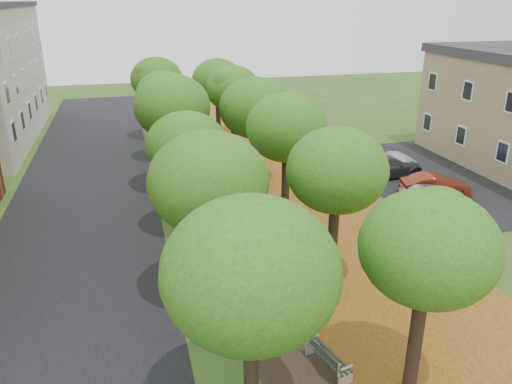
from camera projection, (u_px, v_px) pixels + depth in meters
street_asphalt at (81, 218)px, 25.81m from camera, size 8.00×70.00×0.01m
footpath at (223, 204)px, 27.59m from camera, size 3.20×70.00×0.01m
leaf_verge at (308, 196)px, 28.77m from camera, size 7.50×70.00×0.01m
parking_lot at (429, 177)px, 31.69m from camera, size 9.00×16.00×0.01m
tree_row_west at (179, 126)px, 25.41m from camera, size 4.03×34.03×6.31m
tree_row_east at (269, 120)px, 26.55m from camera, size 4.03×34.03×6.31m
bench at (327, 357)px, 15.16m from camera, size 0.95×1.89×0.86m
car_silver at (432, 195)px, 27.17m from camera, size 3.86×2.63×1.22m
car_red at (436, 185)px, 28.55m from camera, size 4.06×2.23×1.27m
car_grey at (387, 166)px, 31.65m from camera, size 4.86×2.25×1.38m
car_white at (377, 159)px, 32.86m from camera, size 5.65×3.58×1.45m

